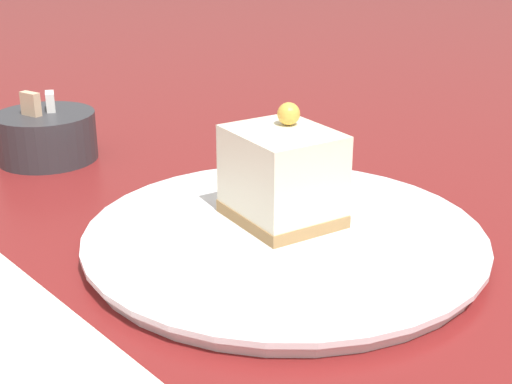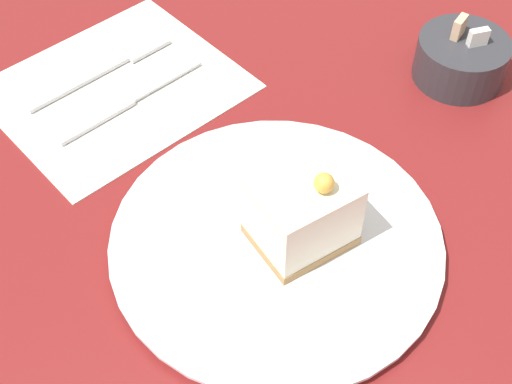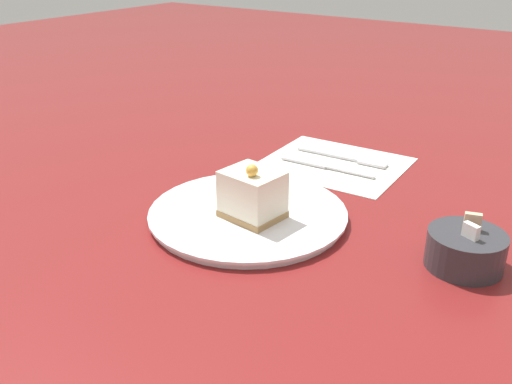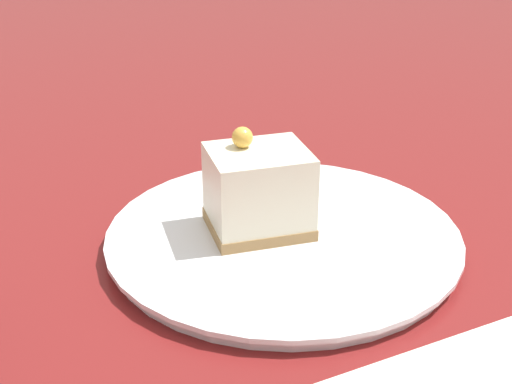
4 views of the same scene
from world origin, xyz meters
name	(u,v)px [view 1 (image 1 of 4)]	position (x,y,z in m)	size (l,w,h in m)	color
ground_plane	(287,257)	(0.00, 0.00, 0.00)	(4.00, 4.00, 0.00)	maroon
plate	(284,238)	(0.01, 0.01, 0.01)	(0.28, 0.28, 0.01)	white
cake_slice	(282,175)	(0.02, 0.03, 0.05)	(0.07, 0.09, 0.08)	#AD8451
sugar_bowl	(46,136)	(-0.04, 0.30, 0.02)	(0.09, 0.09, 0.07)	#333338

